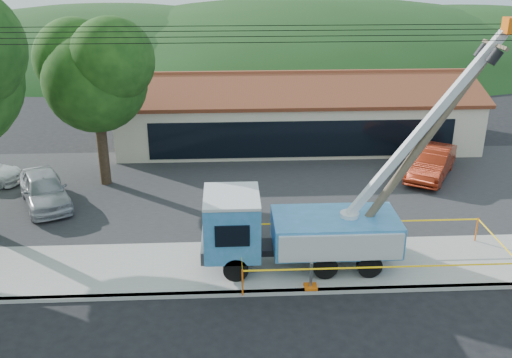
{
  "coord_description": "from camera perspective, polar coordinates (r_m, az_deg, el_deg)",
  "views": [
    {
      "loc": [
        -0.37,
        -15.77,
        11.95
      ],
      "look_at": [
        0.69,
        5.0,
        3.45
      ],
      "focal_mm": 40.0,
      "sensor_mm": 36.0,
      "label": 1
    }
  ],
  "objects": [
    {
      "name": "curb",
      "position": [
        21.46,
        -1.47,
        -11.37
      ],
      "size": [
        60.0,
        0.25,
        0.15
      ],
      "primitive_type": "cube",
      "color": "#9F9C95",
      "rests_on": "ground"
    },
    {
      "name": "hill_east",
      "position": [
        77.93,
        20.53,
        12.06
      ],
      "size": [
        72.8,
        52.0,
        26.0
      ],
      "primitive_type": "ellipsoid",
      "color": "#1A3A15",
      "rests_on": "ground"
    },
    {
      "name": "tree_lot",
      "position": [
        30.07,
        -15.86,
        10.41
      ],
      "size": [
        6.3,
        5.6,
        8.94
      ],
      "color": "#332316",
      "rests_on": "ground"
    },
    {
      "name": "hill_west",
      "position": [
        73.24,
        -14.74,
        12.14
      ],
      "size": [
        78.4,
        56.0,
        28.0
      ],
      "primitive_type": "ellipsoid",
      "color": "#1A3A15",
      "rests_on": "ground"
    },
    {
      "name": "parking_lot",
      "position": [
        30.21,
        -1.98,
        -0.97
      ],
      "size": [
        60.0,
        12.0,
        0.1
      ],
      "primitive_type": "cube",
      "color": "#28282B",
      "rests_on": "ground"
    },
    {
      "name": "sidewalk",
      "position": [
        23.06,
        -1.6,
        -8.76
      ],
      "size": [
        60.0,
        4.0,
        0.15
      ],
      "primitive_type": "cube",
      "color": "#9F9C95",
      "rests_on": "ground"
    },
    {
      "name": "utility_truck",
      "position": [
        22.39,
        3.99,
        -4.73
      ],
      "size": [
        11.31,
        4.11,
        9.55
      ],
      "color": "black",
      "rests_on": "ground"
    },
    {
      "name": "caution_tape",
      "position": [
        23.02,
        11.34,
        -6.81
      ],
      "size": [
        10.23,
        3.73,
        1.08
      ],
      "color": "orange",
      "rests_on": "ground"
    },
    {
      "name": "hill_center",
      "position": [
        72.52,
        5.47,
        12.66
      ],
      "size": [
        89.6,
        64.0,
        32.0
      ],
      "primitive_type": "ellipsoid",
      "color": "#1A3A15",
      "rests_on": "ground"
    },
    {
      "name": "car_silver",
      "position": [
        30.11,
        -20.17,
        -2.6
      ],
      "size": [
        3.86,
        5.29,
        1.67
      ],
      "primitive_type": "imported",
      "rotation": [
        0.0,
        0.0,
        0.43
      ],
      "color": "#ADAFB4",
      "rests_on": "ground"
    },
    {
      "name": "leaning_pole",
      "position": [
        22.18,
        16.56,
        3.75
      ],
      "size": [
        5.9,
        1.86,
        9.46
      ],
      "color": "brown",
      "rests_on": "ground"
    },
    {
      "name": "ground",
      "position": [
        19.79,
        -1.29,
        -14.91
      ],
      "size": [
        120.0,
        120.0,
        0.0
      ],
      "primitive_type": "plane",
      "color": "black",
      "rests_on": "ground"
    },
    {
      "name": "car_red",
      "position": [
        33.14,
        16.96,
        0.09
      ],
      "size": [
        4.17,
        5.33,
        1.69
      ],
      "primitive_type": "imported",
      "rotation": [
        0.0,
        0.0,
        -0.54
      ],
      "color": "maroon",
      "rests_on": "ground"
    },
    {
      "name": "strip_mall",
      "position": [
        37.4,
        3.93,
        6.57
      ],
      "size": [
        22.5,
        8.53,
        4.67
      ],
      "color": "beige",
      "rests_on": "ground"
    }
  ]
}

